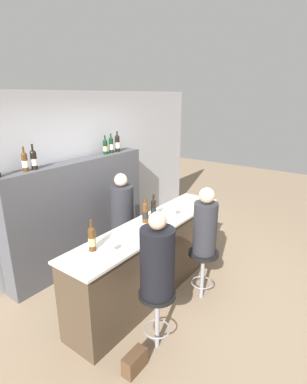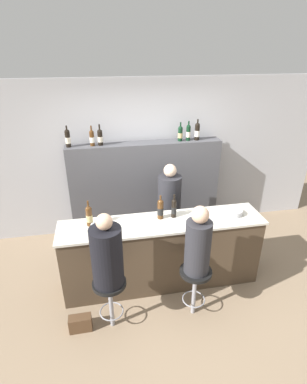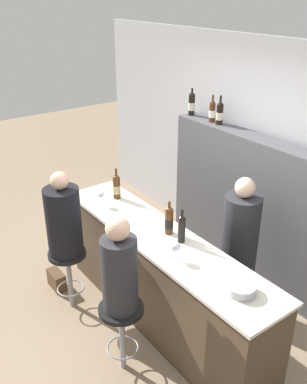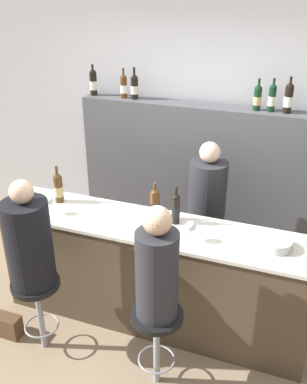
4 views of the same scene
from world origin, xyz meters
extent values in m
plane|color=#8C755B|center=(0.00, 0.00, 0.00)|extent=(16.00, 16.00, 0.00)
cube|color=#B2B2B7|center=(0.00, 1.82, 1.30)|extent=(6.40, 0.05, 2.60)
cube|color=#473828|center=(0.00, 0.26, 0.48)|extent=(2.61, 0.52, 0.96)
cube|color=beige|center=(0.00, 0.26, 0.97)|extent=(2.65, 0.56, 0.03)
cube|color=#4C4C51|center=(0.00, 1.60, 0.82)|extent=(2.48, 0.28, 1.64)
cylinder|color=#4C2D14|center=(-0.91, 0.36, 1.10)|extent=(0.08, 0.08, 0.23)
cylinder|color=tan|center=(-0.91, 0.36, 1.09)|extent=(0.08, 0.08, 0.09)
sphere|color=#4C2D14|center=(-0.91, 0.36, 1.21)|extent=(0.08, 0.08, 0.08)
cylinder|color=#4C2D14|center=(-0.91, 0.36, 1.28)|extent=(0.02, 0.02, 0.10)
cylinder|color=#4C2D14|center=(-0.01, 0.36, 1.10)|extent=(0.08, 0.08, 0.23)
cylinder|color=black|center=(-0.01, 0.36, 1.09)|extent=(0.08, 0.08, 0.09)
sphere|color=#4C2D14|center=(-0.01, 0.36, 1.22)|extent=(0.08, 0.08, 0.08)
cylinder|color=#4C2D14|center=(-0.01, 0.36, 1.27)|extent=(0.02, 0.02, 0.08)
cylinder|color=black|center=(0.17, 0.36, 1.10)|extent=(0.06, 0.06, 0.22)
cylinder|color=black|center=(0.17, 0.36, 1.09)|extent=(0.07, 0.07, 0.09)
sphere|color=black|center=(0.17, 0.36, 1.21)|extent=(0.06, 0.06, 0.06)
cylinder|color=black|center=(0.17, 0.36, 1.27)|extent=(0.02, 0.02, 0.09)
cylinder|color=black|center=(-1.17, 1.60, 1.75)|extent=(0.08, 0.08, 0.23)
cylinder|color=beige|center=(-1.17, 1.60, 1.74)|extent=(0.08, 0.08, 0.09)
sphere|color=black|center=(-1.17, 1.60, 1.87)|extent=(0.08, 0.08, 0.08)
cylinder|color=black|center=(-1.17, 1.60, 1.92)|extent=(0.02, 0.02, 0.08)
cylinder|color=#4C2D14|center=(-0.81, 1.60, 1.74)|extent=(0.07, 0.07, 0.21)
cylinder|color=white|center=(-0.81, 1.60, 1.73)|extent=(0.07, 0.07, 0.08)
sphere|color=#4C2D14|center=(-0.81, 1.60, 1.84)|extent=(0.07, 0.07, 0.07)
cylinder|color=#4C2D14|center=(-0.81, 1.60, 1.90)|extent=(0.02, 0.02, 0.09)
cylinder|color=black|center=(-0.69, 1.60, 1.74)|extent=(0.08, 0.08, 0.21)
cylinder|color=beige|center=(-0.69, 1.60, 1.73)|extent=(0.08, 0.08, 0.08)
sphere|color=black|center=(-0.69, 1.60, 1.84)|extent=(0.08, 0.08, 0.08)
cylinder|color=black|center=(-0.69, 1.60, 1.91)|extent=(0.02, 0.02, 0.10)
cylinder|color=silver|center=(-0.86, 0.14, 0.99)|extent=(0.07, 0.07, 0.00)
cylinder|color=silver|center=(-0.86, 0.14, 1.03)|extent=(0.01, 0.01, 0.09)
sphere|color=silver|center=(-0.86, 0.14, 1.11)|extent=(0.07, 0.07, 0.07)
cylinder|color=silver|center=(0.35, 0.14, 0.99)|extent=(0.07, 0.07, 0.00)
cylinder|color=silver|center=(0.35, 0.14, 1.03)|extent=(0.01, 0.01, 0.08)
sphere|color=silver|center=(0.35, 0.14, 1.11)|extent=(0.08, 0.08, 0.08)
cylinder|color=#B7B7BC|center=(0.97, 0.26, 1.02)|extent=(0.22, 0.22, 0.07)
cylinder|color=gray|center=(-0.73, -0.35, 0.31)|extent=(0.05, 0.05, 0.63)
torus|color=gray|center=(-0.73, -0.35, 0.22)|extent=(0.28, 0.28, 0.02)
cylinder|color=black|center=(-0.73, -0.35, 0.65)|extent=(0.38, 0.38, 0.04)
cylinder|color=black|center=(-0.73, -0.35, 1.01)|extent=(0.34, 0.34, 0.69)
sphere|color=#D8AD8C|center=(-0.73, -0.35, 1.44)|extent=(0.17, 0.17, 0.17)
cylinder|color=gray|center=(0.27, -0.35, 0.31)|extent=(0.05, 0.05, 0.63)
torus|color=gray|center=(0.27, -0.35, 0.22)|extent=(0.28, 0.28, 0.02)
cylinder|color=black|center=(0.27, -0.35, 0.65)|extent=(0.38, 0.38, 0.04)
cylinder|color=#28282D|center=(0.27, -0.35, 0.99)|extent=(0.29, 0.29, 0.65)
sphere|color=#D8AD8C|center=(0.27, -0.35, 1.41)|extent=(0.19, 0.19, 0.19)
cylinder|color=#28282D|center=(0.27, 1.02, 0.64)|extent=(0.35, 0.35, 1.28)
sphere|color=beige|center=(0.27, 1.02, 1.37)|extent=(0.19, 0.19, 0.19)
cube|color=#513823|center=(-1.10, -0.35, 0.10)|extent=(0.26, 0.12, 0.20)
camera|label=1|loc=(-2.79, -1.81, 2.54)|focal=28.00mm
camera|label=2|loc=(-0.73, -2.93, 3.00)|focal=28.00mm
camera|label=3|loc=(2.63, -1.76, 3.04)|focal=40.00mm
camera|label=4|loc=(1.04, -2.51, 2.75)|focal=40.00mm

